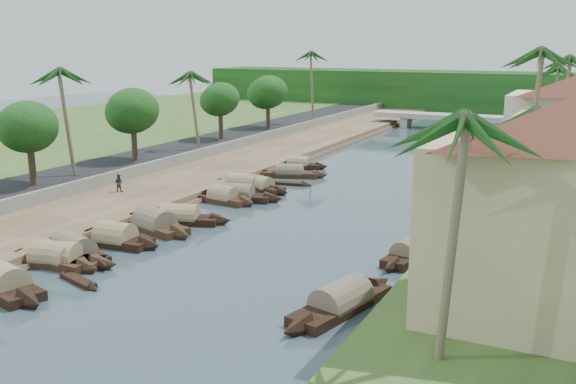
% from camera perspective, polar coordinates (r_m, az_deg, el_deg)
% --- Properties ---
extents(ground, '(220.00, 220.00, 0.00)m').
position_cam_1_polar(ground, '(39.49, -5.72, -6.79)').
color(ground, '#34454F').
rests_on(ground, ground).
extents(left_bank, '(10.00, 180.00, 0.80)m').
position_cam_1_polar(left_bank, '(64.00, -8.56, 1.21)').
color(left_bank, brown).
rests_on(left_bank, ground).
extents(road, '(8.00, 180.00, 1.40)m').
position_cam_1_polar(road, '(69.05, -14.40, 2.06)').
color(road, black).
rests_on(road, ground).
extents(retaining_wall, '(0.40, 180.00, 1.10)m').
position_cam_1_polar(retaining_wall, '(66.26, -11.59, 2.32)').
color(retaining_wall, slate).
rests_on(retaining_wall, left_bank).
extents(treeline, '(120.00, 14.00, 8.00)m').
position_cam_1_polar(treeline, '(133.31, 17.62, 8.40)').
color(treeline, '#13370F').
rests_on(treeline, ground).
extents(bridge, '(28.00, 4.00, 2.40)m').
position_cam_1_polar(bridge, '(106.01, 15.21, 6.27)').
color(bridge, '#98978E').
rests_on(bridge, ground).
extents(building_near, '(14.85, 14.85, 10.20)m').
position_cam_1_polar(building_near, '(30.33, 23.90, -1.38)').
color(building_near, tan).
rests_on(building_near, right_bank).
extents(sampan_1, '(8.45, 3.98, 2.42)m').
position_cam_1_polar(sampan_1, '(38.91, -24.04, -7.56)').
color(sampan_1, black).
rests_on(sampan_1, ground).
extents(sampan_2, '(8.47, 3.66, 2.20)m').
position_cam_1_polar(sampan_2, '(42.20, -19.91, -5.62)').
color(sampan_2, black).
rests_on(sampan_2, ground).
extents(sampan_3, '(8.48, 4.19, 2.24)m').
position_cam_1_polar(sampan_3, '(43.37, -18.51, -5.02)').
color(sampan_3, black).
rests_on(sampan_3, ground).
extents(sampan_4, '(7.23, 2.07, 2.06)m').
position_cam_1_polar(sampan_4, '(42.26, -19.89, -5.60)').
color(sampan_4, black).
rests_on(sampan_4, ground).
extents(sampan_5, '(7.35, 2.33, 2.31)m').
position_cam_1_polar(sampan_5, '(45.19, -15.09, -4.06)').
color(sampan_5, black).
rests_on(sampan_5, ground).
extents(sampan_6, '(8.41, 4.15, 2.43)m').
position_cam_1_polar(sampan_6, '(48.05, -11.79, -2.86)').
color(sampan_6, black).
rests_on(sampan_6, ground).
extents(sampan_7, '(8.24, 4.22, 2.17)m').
position_cam_1_polar(sampan_7, '(49.52, -9.57, -2.30)').
color(sampan_7, black).
rests_on(sampan_7, ground).
extents(sampan_8, '(6.96, 2.50, 2.13)m').
position_cam_1_polar(sampan_8, '(55.49, -5.76, -0.52)').
color(sampan_8, black).
rests_on(sampan_8, ground).
extents(sampan_9, '(8.72, 3.43, 2.17)m').
position_cam_1_polar(sampan_9, '(56.23, -4.61, -0.31)').
color(sampan_9, black).
rests_on(sampan_9, ground).
extents(sampan_10, '(8.08, 2.25, 2.21)m').
position_cam_1_polar(sampan_10, '(60.18, -4.02, 0.58)').
color(sampan_10, black).
rests_on(sampan_10, ground).
extents(sampan_11, '(7.11, 3.02, 2.03)m').
position_cam_1_polar(sampan_11, '(59.55, -2.55, 0.46)').
color(sampan_11, black).
rests_on(sampan_11, ground).
extents(sampan_12, '(8.09, 3.93, 1.95)m').
position_cam_1_polar(sampan_12, '(65.73, 0.17, 1.67)').
color(sampan_12, black).
rests_on(sampan_12, ground).
extents(sampan_13, '(6.92, 3.11, 1.91)m').
position_cam_1_polar(sampan_13, '(70.41, 0.89, 2.43)').
color(sampan_13, black).
rests_on(sampan_13, ground).
extents(sampan_14, '(3.96, 9.61, 2.28)m').
position_cam_1_polar(sampan_14, '(33.43, 4.74, -9.77)').
color(sampan_14, black).
rests_on(sampan_14, ground).
extents(sampan_15, '(2.49, 7.32, 1.96)m').
position_cam_1_polar(sampan_15, '(41.50, 10.70, -5.37)').
color(sampan_15, black).
rests_on(sampan_15, ground).
extents(sampan_16, '(3.68, 8.40, 2.05)m').
position_cam_1_polar(sampan_16, '(60.12, 15.52, 0.12)').
color(sampan_16, black).
rests_on(sampan_16, ground).
extents(canoe_1, '(4.24, 1.94, 0.68)m').
position_cam_1_polar(canoe_1, '(38.98, -18.15, -7.52)').
color(canoe_1, black).
rests_on(canoe_1, ground).
extents(canoe_2, '(5.68, 1.66, 0.82)m').
position_cam_1_polar(canoe_2, '(62.33, -0.30, 0.75)').
color(canoe_2, black).
rests_on(canoe_2, ground).
extents(palm_0, '(3.20, 3.20, 11.12)m').
position_cam_1_polar(palm_0, '(24.14, 14.64, 5.94)').
color(palm_0, '#74644D').
rests_on(palm_0, ground).
extents(palm_1, '(3.20, 3.20, 10.15)m').
position_cam_1_polar(palm_1, '(36.86, 20.21, 6.43)').
color(palm_1, '#74644D').
rests_on(palm_1, ground).
extents(palm_2, '(3.20, 3.20, 13.24)m').
position_cam_1_polar(palm_2, '(50.77, 21.09, 11.32)').
color(palm_2, '#74644D').
rests_on(palm_2, ground).
extents(palm_3, '(3.20, 3.20, 12.40)m').
position_cam_1_polar(palm_3, '(69.38, 23.35, 10.69)').
color(palm_3, '#74644D').
rests_on(palm_3, ground).
extents(palm_5, '(3.20, 3.20, 11.17)m').
position_cam_1_polar(palm_5, '(61.98, -19.19, 9.96)').
color(palm_5, '#74644D').
rests_on(palm_5, ground).
extents(palm_6, '(3.20, 3.20, 10.21)m').
position_cam_1_polar(palm_6, '(74.48, -8.23, 10.22)').
color(palm_6, '#74644D').
rests_on(palm_6, ground).
extents(palm_7, '(3.20, 3.20, 10.80)m').
position_cam_1_polar(palm_7, '(86.86, 22.57, 10.00)').
color(palm_7, '#74644D').
rests_on(palm_7, ground).
extents(palm_8, '(3.20, 3.20, 12.22)m').
position_cam_1_polar(palm_8, '(99.69, 2.25, 12.13)').
color(palm_8, '#74644D').
rests_on(palm_8, ground).
extents(tree_2, '(4.97, 4.97, 7.08)m').
position_cam_1_polar(tree_2, '(59.12, -22.07, 5.29)').
color(tree_2, '#4E3B2C').
rests_on(tree_2, ground).
extents(tree_3, '(5.33, 5.33, 7.34)m').
position_cam_1_polar(tree_3, '(68.92, -13.64, 6.94)').
color(tree_3, '#4E3B2C').
rests_on(tree_3, ground).
extents(tree_4, '(4.76, 4.76, 7.02)m').
position_cam_1_polar(tree_4, '(82.77, -6.05, 8.12)').
color(tree_4, '#4E3B2C').
rests_on(tree_4, ground).
extents(tree_5, '(5.44, 5.44, 7.33)m').
position_cam_1_polar(tree_5, '(94.03, -1.81, 8.79)').
color(tree_5, '#4E3B2C').
rests_on(tree_5, ground).
extents(person_far, '(0.86, 0.74, 1.54)m').
position_cam_1_polar(person_far, '(57.63, -14.82, 0.79)').
color(person_far, '#313022').
rests_on(person_far, left_bank).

